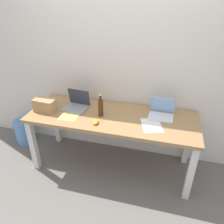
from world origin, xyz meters
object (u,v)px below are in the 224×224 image
Objects in this scene: laptop_left at (76,105)px; laptop_right at (161,113)px; desk at (112,122)px; cardboard_box at (45,105)px; water_cooler_jug at (25,131)px; beer_bottle at (101,108)px; computer_mouse at (96,122)px.

laptop_right is at bearing 3.45° from laptop_left.
cardboard_box is at bearing -173.53° from desk.
desk is at bearing 6.47° from cardboard_box.
cardboard_box is at bearing -170.57° from laptop_right.
desk is 4.72× the size of water_cooler_jug.
beer_bottle is (-0.69, -0.17, 0.06)m from laptop_right.
beer_bottle is at bearing -167.03° from desk.
laptop_right is 0.78m from computer_mouse.
beer_bottle is (-0.13, -0.03, 0.20)m from desk.
cardboard_box reaches higher than desk.
laptop_left is at bearing -176.55° from laptop_right.
water_cooler_jug is (-1.97, 0.01, -0.61)m from laptop_right.
laptop_left is 1.09× the size of laptop_right.
beer_bottle is 1.03× the size of cardboard_box.
beer_bottle is 0.69m from cardboard_box.
beer_bottle is 0.20m from computer_mouse.
desk is at bearing 12.97° from beer_bottle.
desk is at bearing -5.96° from water_cooler_jug.
computer_mouse is (-0.13, -0.21, 0.11)m from desk.
laptop_left is at bearing -4.53° from water_cooler_jug.
laptop_left is at bearing 163.66° from beer_bottle.
desk is 6.37× the size of laptop_left.
cardboard_box is at bearing -174.76° from beer_bottle.
laptop_right reaches higher than cardboard_box.
water_cooler_jug is at bearing 174.04° from desk.
laptop_right is at bearing 9.43° from cardboard_box.
computer_mouse is (0.35, -0.29, -0.03)m from laptop_left.
computer_mouse is at bearing -153.24° from laptop_right.
beer_bottle is 0.64× the size of water_cooler_jug.
computer_mouse is at bearing -90.80° from beer_bottle.
cardboard_box is at bearing 163.17° from computer_mouse.
desk is 0.84m from cardboard_box.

